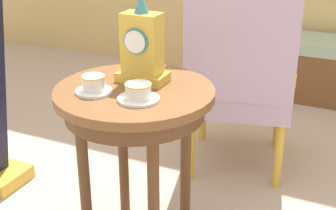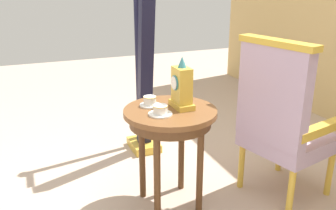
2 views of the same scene
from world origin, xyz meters
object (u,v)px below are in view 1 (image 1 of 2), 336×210
object	(u,v)px
armchair	(240,65)
window_bench	(335,71)
teacup_left	(94,85)
mantel_clock	(142,48)
side_table	(135,111)
teacup_right	(138,93)

from	to	relation	value
armchair	window_bench	xyz separation A→B (m)	(0.34, 1.25, -0.37)
teacup_left	mantel_clock	size ratio (longest dim) A/B	0.40
side_table	teacup_right	xyz separation A→B (m)	(0.07, -0.09, 0.12)
teacup_right	armchair	xyz separation A→B (m)	(0.12, 0.83, -0.13)
mantel_clock	armchair	world-z (taller)	armchair
teacup_left	window_bench	xyz separation A→B (m)	(0.64, 2.08, -0.50)
mantel_clock	window_bench	bearing A→B (deg)	74.35
teacup_left	mantel_clock	distance (m)	0.23
armchair	side_table	bearing A→B (deg)	-104.50
teacup_left	window_bench	bearing A→B (deg)	72.93
armchair	window_bench	world-z (taller)	armchair
teacup_right	window_bench	bearing A→B (deg)	77.56
window_bench	teacup_right	bearing A→B (deg)	-102.44
teacup_right	side_table	bearing A→B (deg)	125.65
side_table	teacup_right	world-z (taller)	teacup_right
mantel_clock	window_bench	world-z (taller)	mantel_clock
mantel_clock	teacup_right	bearing A→B (deg)	-66.95
mantel_clock	window_bench	xyz separation A→B (m)	(0.53, 1.90, -0.61)
teacup_left	mantel_clock	world-z (taller)	mantel_clock
side_table	armchair	xyz separation A→B (m)	(0.19, 0.74, -0.01)
teacup_right	mantel_clock	xyz separation A→B (m)	(-0.07, 0.18, 0.11)
side_table	mantel_clock	world-z (taller)	mantel_clock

